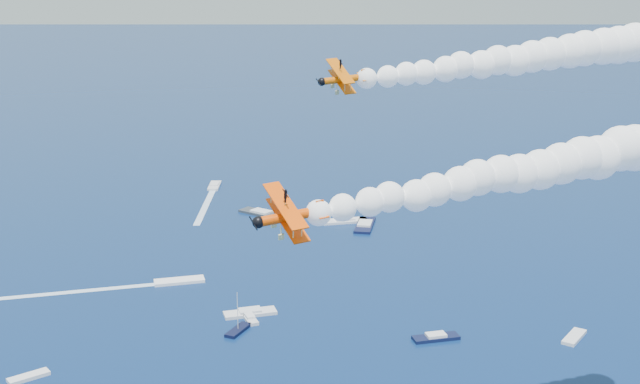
{
  "coord_description": "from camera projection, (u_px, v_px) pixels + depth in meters",
  "views": [
    {
      "loc": [
        -6.08,
        -80.19,
        74.39
      ],
      "look_at": [
        -0.11,
        10.66,
        49.31
      ],
      "focal_mm": 47.55,
      "sensor_mm": 36.0,
      "label": 1
    }
  ],
  "objects": [
    {
      "name": "spectator_boats",
      "position": [
        272.0,
        272.0,
        207.19
      ],
      "size": [
        243.93,
        172.51,
        0.7
      ],
      "color": "black",
      "rests_on": "ground"
    },
    {
      "name": "smoke_trail_lead",
      "position": [
        534.0,
        56.0,
        111.16
      ],
      "size": [
        53.84,
        27.85,
        9.82
      ],
      "primitive_type": null,
      "rotation": [
        0.0,
        0.0,
        3.37
      ],
      "color": "white"
    },
    {
      "name": "biplane_trail",
      "position": [
        290.0,
        216.0,
        81.45
      ],
      "size": [
        9.76,
        11.24,
        7.7
      ],
      "primitive_type": null,
      "rotation": [
        -0.3,
        0.07,
        3.46
      ],
      "color": "#F84C05"
    },
    {
      "name": "smoke_trail_trail",
      "position": [
        521.0,
        171.0,
        90.54
      ],
      "size": [
        54.21,
        35.52,
        9.82
      ],
      "primitive_type": null,
      "rotation": [
        0.0,
        0.0,
        3.46
      ],
      "color": "white"
    },
    {
      "name": "boat_wakes",
      "position": [
        40.0,
        242.0,
        230.29
      ],
      "size": [
        121.85,
        91.74,
        0.04
      ],
      "color": "white",
      "rests_on": "ground"
    },
    {
      "name": "biplane_lead",
      "position": [
        343.0,
        79.0,
        104.26
      ],
      "size": [
        7.89,
        9.37,
        6.74
      ],
      "primitive_type": null,
      "rotation": [
        -0.32,
        0.07,
        3.37
      ],
      "color": "#D85C04"
    }
  ]
}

